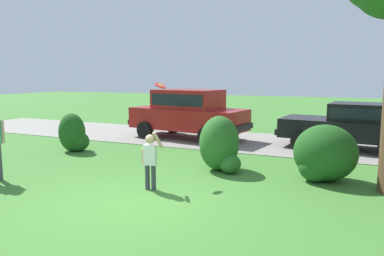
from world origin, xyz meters
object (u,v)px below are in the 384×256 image
Objects in this scene: parked_sedan at (350,124)px; frisbee at (160,86)px; parked_suv at (188,111)px; child_thrower at (150,157)px.

parked_sedan is 16.17× the size of frisbee.
parked_suv is 6.68m from child_thrower.
child_thrower is at bearing -119.54° from parked_sedan.
parked_suv reaches higher than parked_sedan.
parked_sedan is at bearing 60.46° from child_thrower.
parked_suv is at bearing 107.93° from child_thrower.
child_thrower is (-3.76, -6.64, -0.13)m from parked_sedan.
frisbee is at bearing 107.31° from child_thrower.
parked_suv is (-5.81, -0.29, 0.23)m from parked_sedan.
parked_suv is 17.43× the size of frisbee.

